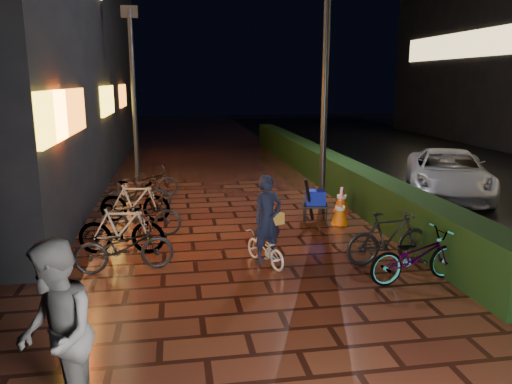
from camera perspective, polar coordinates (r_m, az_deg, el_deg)
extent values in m
plane|color=#381911|center=(8.33, 1.10, -10.08)|extent=(80.00, 80.00, 0.00)
cube|color=black|center=(16.47, 7.42, 3.04)|extent=(0.70, 20.00, 1.00)
imported|color=#565658|center=(5.14, -21.86, -14.97)|extent=(0.90, 1.04, 1.83)
imported|color=#A5A5AA|center=(15.10, 21.09, 2.00)|extent=(3.85, 5.10, 1.29)
cube|color=yellow|center=(9.31, -22.24, 7.91)|extent=(0.08, 2.00, 0.90)
cube|color=orange|center=(10.77, -20.51, 8.57)|extent=(0.08, 3.00, 0.90)
cube|color=yellow|center=(16.69, -16.61, 10.01)|extent=(0.08, 2.80, 0.90)
cube|color=orange|center=(21.66, -14.99, 10.59)|extent=(0.08, 2.20, 0.90)
cube|color=#FFD88C|center=(29.61, 21.62, 15.24)|extent=(0.06, 10.00, 1.30)
cylinder|color=black|center=(12.09, 7.85, 10.78)|extent=(0.17, 0.17, 5.70)
cylinder|color=black|center=(16.41, -13.79, 10.40)|extent=(0.15, 0.15, 5.35)
cube|color=black|center=(16.52, -14.29, 19.35)|extent=(0.52, 0.10, 0.36)
imported|color=silver|center=(8.91, 1.00, -6.48)|extent=(0.81, 1.21, 0.60)
imported|color=black|center=(8.67, 1.33, -3.07)|extent=(0.66, 0.55, 1.53)
cube|color=olive|center=(8.76, 2.37, -3.11)|extent=(0.29, 0.21, 0.20)
cone|color=orange|center=(11.53, 9.56, -2.15)|extent=(0.39, 0.39, 0.62)
cone|color=#E34F0B|center=(12.64, 9.74, -0.85)|extent=(0.39, 0.39, 0.62)
cube|color=orange|center=(11.61, 9.51, -3.56)|extent=(0.43, 0.43, 0.03)
cube|color=red|center=(12.71, 9.69, -2.14)|extent=(0.43, 0.43, 0.03)
cube|color=red|center=(12.02, 9.71, -0.21)|extent=(0.52, 1.26, 0.06)
cube|color=black|center=(11.48, 6.79, -1.50)|extent=(0.66, 0.57, 0.04)
cylinder|color=black|center=(11.33, 5.68, -2.85)|extent=(0.04, 0.04, 0.41)
cylinder|color=black|center=(11.38, 8.05, -2.83)|extent=(0.04, 0.04, 0.41)
cylinder|color=black|center=(11.70, 5.49, -2.34)|extent=(0.04, 0.04, 0.41)
cylinder|color=black|center=(11.75, 7.80, -2.33)|extent=(0.04, 0.04, 0.41)
cube|color=#0D19AE|center=(11.44, 6.81, -0.61)|extent=(0.48, 0.43, 0.32)
cylinder|color=black|center=(11.27, 6.09, -0.90)|extent=(0.34, 0.38, 1.04)
imported|color=black|center=(9.73, -15.15, -4.10)|extent=(1.66, 0.66, 0.97)
imported|color=black|center=(14.24, -12.27, 1.10)|extent=(1.73, 0.79, 0.88)
imported|color=black|center=(12.65, -13.42, -0.40)|extent=(1.73, 0.81, 0.88)
imported|color=black|center=(11.84, -13.69, -1.06)|extent=(1.67, 0.72, 0.97)
imported|color=black|center=(10.76, -13.00, -2.66)|extent=(1.71, 0.72, 0.88)
imported|color=black|center=(8.88, -14.82, -6.04)|extent=(1.73, 0.79, 0.88)
imported|color=black|center=(8.54, 17.83, -6.98)|extent=(1.74, 0.82, 0.88)
imported|color=black|center=(9.19, 14.92, -5.09)|extent=(1.65, 0.59, 0.97)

